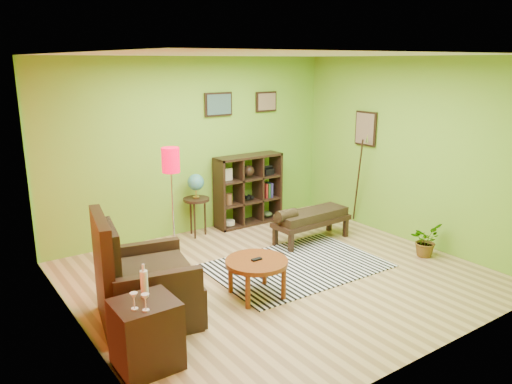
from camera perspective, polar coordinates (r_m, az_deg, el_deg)
ground at (r=6.63m, az=2.59°, el=-9.56°), size 5.00×5.00×0.00m
room_shell at (r=6.07m, az=2.01°, el=5.94°), size 5.04×4.54×2.82m
zebra_rug at (r=6.94m, az=4.65°, el=-8.39°), size 2.33×1.62×0.01m
coffee_table at (r=5.95m, az=0.08°, el=-8.35°), size 0.75×0.75×0.48m
armchair at (r=5.58m, az=-12.89°, el=-10.66°), size 1.18×1.18×1.22m
side_cabinet at (r=4.81m, az=-12.44°, el=-15.58°), size 0.55×0.50×0.97m
floor_lamp at (r=6.71m, az=-9.68°, el=2.41°), size 0.25×0.25×1.63m
globe_table at (r=7.90m, az=-6.88°, el=0.30°), size 0.42×0.42×1.02m
cube_shelf at (r=8.49m, az=-0.78°, el=0.26°), size 1.20×0.35×1.20m
bench at (r=7.75m, az=6.18°, el=-2.95°), size 1.32×0.50×0.60m
potted_plant at (r=7.61m, az=18.74°, el=-5.59°), size 0.54×0.58×0.37m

